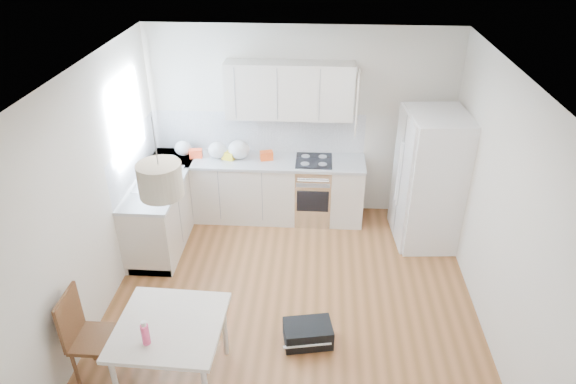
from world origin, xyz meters
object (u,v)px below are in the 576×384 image
(dining_table, at_px, (170,331))
(dining_chair, at_px, (97,337))
(gym_bag, at_px, (308,334))
(refrigerator, at_px, (431,180))

(dining_table, xyz_separation_m, dining_chair, (-0.73, 0.05, -0.17))
(dining_chair, height_order, gym_bag, dining_chair)
(dining_table, xyz_separation_m, gym_bag, (1.24, 0.60, -0.55))
(refrigerator, xyz_separation_m, dining_chair, (-3.50, -2.60, -0.41))
(dining_table, bearing_deg, refrigerator, 45.43)
(dining_table, bearing_deg, dining_chair, 178.22)
(refrigerator, bearing_deg, gym_bag, -131.21)
(dining_chair, relative_size, gym_bag, 2.00)
(refrigerator, distance_m, dining_chair, 4.37)
(dining_table, relative_size, gym_bag, 1.97)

